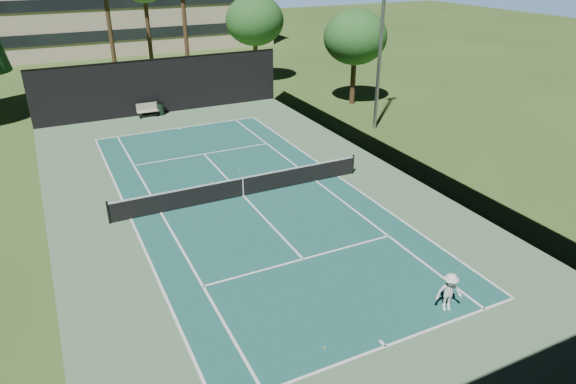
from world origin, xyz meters
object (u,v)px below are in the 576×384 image
tennis_ball_d (90,195)px  trash_bin (161,109)px  player (449,292)px  park_bench (147,110)px  tennis_ball_a (325,348)px  tennis_ball_c (239,170)px  tennis_ball_b (213,182)px  tennis_net (243,186)px

tennis_ball_d → trash_bin: (6.49, 12.15, 0.45)m
player → park_bench: size_ratio=0.95×
tennis_ball_a → tennis_ball_c: (2.71, 14.26, 0.00)m
player → tennis_ball_c: (-1.97, 14.44, -0.68)m
tennis_ball_c → tennis_ball_b: bearing=-153.8°
tennis_net → park_bench: bearing=95.0°
tennis_ball_c → tennis_ball_d: 7.85m
tennis_net → tennis_ball_d: bearing=153.7°
park_bench → player: bearing=-80.8°
tennis_ball_b → park_bench: size_ratio=0.04×
tennis_ball_d → trash_bin: size_ratio=0.07×
tennis_ball_c → tennis_net: bearing=-107.4°
player → trash_bin: size_ratio=1.51×
player → trash_bin: (-3.33, 26.84, -0.24)m
tennis_ball_c → player: bearing=-82.2°
player → tennis_ball_c: bearing=116.7°
tennis_ball_b → tennis_ball_c: bearing=26.2°
tennis_ball_c → park_bench: bearing=100.7°
tennis_ball_a → trash_bin: 26.69m
tennis_ball_d → tennis_ball_c: bearing=-1.8°
tennis_net → tennis_ball_b: bearing=110.9°
tennis_ball_d → park_bench: size_ratio=0.04×
tennis_ball_a → park_bench: (0.37, 26.57, 0.52)m
tennis_ball_a → tennis_ball_b: 13.38m
player → tennis_ball_c: player is taller
tennis_ball_b → park_bench: bearing=92.2°
tennis_ball_d → park_bench: 13.27m
tennis_net → tennis_ball_a: size_ratio=212.20×
tennis_ball_b → tennis_ball_d: (-6.01, 1.15, -0.00)m
tennis_ball_a → trash_bin: size_ratio=0.06×
tennis_ball_d → player: bearing=-56.2°
tennis_ball_c → trash_bin: (-1.36, 12.39, 0.45)m
tennis_net → tennis_ball_d: (-6.86, 3.38, -0.53)m
tennis_ball_b → park_bench: 13.23m
tennis_ball_b → trash_bin: size_ratio=0.07×
tennis_ball_b → tennis_ball_d: same height
park_bench → trash_bin: park_bench is taller
player → tennis_ball_d: player is taller
player → tennis_ball_a: player is taller
tennis_ball_b → tennis_net: bearing=-69.1°
tennis_ball_a → tennis_ball_b: bearing=86.3°
tennis_net → trash_bin: bearing=91.4°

